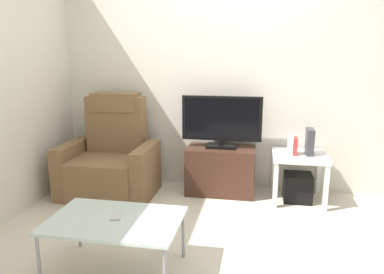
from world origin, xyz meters
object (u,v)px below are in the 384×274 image
at_px(subwoofer_box, 298,187).
at_px(coffee_table, 115,222).
at_px(cell_phone, 117,215).
at_px(book_middle, 295,146).
at_px(recliner_armchair, 111,160).
at_px(side_table, 299,162).
at_px(book_leftmost, 290,145).
at_px(tv_stand, 221,170).
at_px(game_console, 310,142).
at_px(television, 222,121).

bearing_deg(subwoofer_box, coffee_table, -130.94).
height_order(subwoofer_box, cell_phone, cell_phone).
bearing_deg(book_middle, subwoofer_box, 20.77).
bearing_deg(recliner_armchair, side_table, 3.61).
height_order(side_table, book_leftmost, book_leftmost).
height_order(tv_stand, recliner_armchair, recliner_armchair).
relative_size(side_table, game_console, 2.04).
height_order(television, subwoofer_box, television).
bearing_deg(recliner_armchair, tv_stand, 9.78).
bearing_deg(book_middle, side_table, 20.77).
distance_m(tv_stand, side_table, 0.83).
bearing_deg(cell_phone, book_middle, 35.27).
bearing_deg(cell_phone, subwoofer_box, 34.52).
height_order(tv_stand, television, television).
relative_size(subwoofer_box, book_leftmost, 1.50).
bearing_deg(book_leftmost, tv_stand, 172.80).
distance_m(recliner_armchair, game_console, 2.10).
height_order(subwoofer_box, coffee_table, coffee_table).
distance_m(recliner_armchair, side_table, 2.00).
distance_m(television, side_table, 0.91).
distance_m(book_leftmost, book_middle, 0.05).
xyz_separation_m(recliner_armchair, book_leftmost, (1.89, 0.12, 0.22)).
bearing_deg(subwoofer_box, side_table, -116.57).
xyz_separation_m(tv_stand, book_leftmost, (0.71, -0.09, 0.34)).
bearing_deg(game_console, television, 174.99).
height_order(tv_stand, cell_phone, tv_stand).
distance_m(television, coffee_table, 1.80).
bearing_deg(side_table, book_middle, -159.23).
bearing_deg(television, side_table, -6.26).
bearing_deg(book_leftmost, subwoofer_box, 11.31).
bearing_deg(television, coffee_table, -108.29).
bearing_deg(recliner_armchair, television, 10.67).
relative_size(tv_stand, game_console, 2.75).
relative_size(tv_stand, television, 0.86).
height_order(recliner_armchair, coffee_table, recliner_armchair).
relative_size(recliner_armchair, book_middle, 6.11).
bearing_deg(game_console, coffee_table, -132.58).
relative_size(subwoofer_box, book_middle, 1.60).
bearing_deg(game_console, book_leftmost, -171.03).
distance_m(subwoofer_box, game_console, 0.50).
bearing_deg(coffee_table, subwoofer_box, 49.06).
relative_size(book_leftmost, book_middle, 1.07).
xyz_separation_m(tv_stand, subwoofer_box, (0.81, -0.07, -0.11)).
height_order(side_table, cell_phone, side_table).
relative_size(television, recliner_armchair, 0.79).
relative_size(tv_stand, book_leftmost, 3.87).
xyz_separation_m(tv_stand, coffee_table, (-0.55, -1.64, 0.12)).
xyz_separation_m(book_leftmost, cell_phone, (-1.27, -1.51, -0.19)).
xyz_separation_m(subwoofer_box, game_console, (0.09, 0.01, 0.49)).
relative_size(recliner_armchair, subwoofer_box, 3.82).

